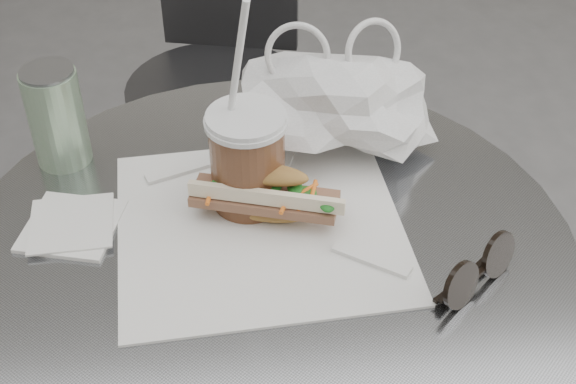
{
  "coord_description": "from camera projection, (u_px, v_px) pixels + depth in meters",
  "views": [
    {
      "loc": [
        -0.05,
        -0.5,
        1.41
      ],
      "look_at": [
        0.03,
        0.24,
        0.79
      ],
      "focal_mm": 50.0,
      "sensor_mm": 36.0,
      "label": 1
    }
  ],
  "objects": [
    {
      "name": "banh_mi",
      "position": [
        264.0,
        194.0,
        0.98
      ],
      "size": [
        0.24,
        0.15,
        0.08
      ],
      "rotation": [
        0.0,
        0.0,
        -0.3
      ],
      "color": "#A87C3F",
      "rests_on": "sandwich_paper"
    },
    {
      "name": "chair_far",
      "position": [
        223.0,
        129.0,
        1.85
      ],
      "size": [
        0.39,
        0.43,
        0.74
      ],
      "rotation": [
        0.0,
        0.0,
        2.91
      ],
      "color": "#2A2A2C",
      "rests_on": "ground"
    },
    {
      "name": "plastic_bag",
      "position": [
        336.0,
        104.0,
        1.09
      ],
      "size": [
        0.26,
        0.21,
        0.13
      ],
      "primitive_type": null,
      "rotation": [
        0.0,
        0.0,
        0.08
      ],
      "color": "white",
      "rests_on": "cafe_table"
    },
    {
      "name": "sunglasses",
      "position": [
        477.0,
        272.0,
        0.9
      ],
      "size": [
        0.11,
        0.1,
        0.06
      ],
      "rotation": [
        0.0,
        0.0,
        0.65
      ],
      "color": "black",
      "rests_on": "cafe_table"
    },
    {
      "name": "drink_can",
      "position": [
        56.0,
        116.0,
        1.06
      ],
      "size": [
        0.07,
        0.07,
        0.14
      ],
      "color": "#569255",
      "rests_on": "cafe_table"
    },
    {
      "name": "napkin_stack",
      "position": [
        72.0,
        225.0,
        0.99
      ],
      "size": [
        0.14,
        0.14,
        0.01
      ],
      "color": "white",
      "rests_on": "cafe_table"
    },
    {
      "name": "iced_coffee",
      "position": [
        247.0,
        159.0,
        0.98
      ],
      "size": [
        0.1,
        0.1,
        0.29
      ],
      "color": "brown",
      "rests_on": "cafe_table"
    },
    {
      "name": "sandwich_paper",
      "position": [
        260.0,
        226.0,
        0.99
      ],
      "size": [
        0.37,
        0.35,
        0.0
      ],
      "primitive_type": "cube",
      "rotation": [
        0.0,
        0.0,
        0.06
      ],
      "color": "white",
      "rests_on": "cafe_table"
    }
  ]
}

